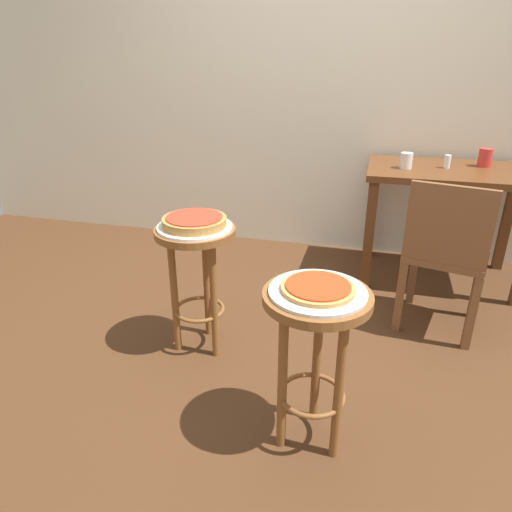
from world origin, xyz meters
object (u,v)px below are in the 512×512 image
dining_table (448,188)px  pizza_middle (194,221)px  pizza_foreground (318,288)px  stool_middle (197,261)px  serving_plate_middle (195,227)px  condiment_shaker (447,162)px  cup_near_edge (406,161)px  stool_foreground (315,335)px  serving_plate_foreground (318,292)px  wooden_chair (446,252)px  cup_far_edge (485,158)px

dining_table → pizza_middle: bearing=-137.1°
pizza_foreground → stool_middle: bearing=142.6°
serving_plate_middle → condiment_shaker: condiment_shaker is taller
pizza_middle → cup_near_edge: (0.98, 1.10, 0.11)m
stool_foreground → serving_plate_foreground: (0.00, 0.00, 0.18)m
serving_plate_foreground → pizza_foreground: bearing=-63.4°
serving_plate_middle → wooden_chair: 1.30m
wooden_chair → cup_near_edge: bearing=109.7°
stool_foreground → pizza_middle: (-0.65, 0.50, 0.20)m
stool_middle → serving_plate_middle: serving_plate_middle is taller
serving_plate_middle → dining_table: bearing=42.9°
serving_plate_middle → cup_near_edge: (0.98, 1.10, 0.14)m
serving_plate_middle → cup_far_edge: cup_far_edge is taller
pizza_foreground → wooden_chair: bearing=60.7°
serving_plate_middle → cup_far_edge: (1.46, 1.28, 0.14)m
stool_foreground → serving_plate_middle: serving_plate_middle is taller
stool_middle → wooden_chair: wooden_chair is taller
pizza_middle → cup_far_edge: cup_far_edge is taller
stool_middle → cup_far_edge: bearing=41.2°
condiment_shaker → stool_middle: bearing=-136.3°
dining_table → condiment_shaker: 0.17m
pizza_foreground → serving_plate_middle: 0.82m
cup_far_edge → pizza_middle: bearing=-138.8°
wooden_chair → stool_middle: bearing=-158.2°
stool_foreground → pizza_foreground: size_ratio=2.56×
cup_near_edge → wooden_chair: size_ratio=0.11×
wooden_chair → serving_plate_middle: bearing=-158.2°
dining_table → cup_far_edge: (0.20, 0.11, 0.18)m
stool_middle → serving_plate_foreground: bearing=-37.4°
serving_plate_middle → wooden_chair: (1.20, 0.48, -0.20)m
pizza_foreground → wooden_chair: 1.14m
pizza_foreground → wooden_chair: wooden_chair is taller
cup_far_edge → serving_plate_middle: bearing=-138.8°
serving_plate_foreground → cup_near_edge: bearing=78.4°
stool_middle → pizza_middle: size_ratio=2.18×
dining_table → serving_plate_middle: bearing=-137.1°
cup_near_edge → condiment_shaker: bearing=16.7°
serving_plate_foreground → serving_plate_middle: size_ratio=0.96×
dining_table → cup_far_edge: 0.30m
stool_foreground → cup_near_edge: (0.33, 1.59, 0.31)m
stool_foreground → pizza_middle: 0.84m
dining_table → cup_near_edge: bearing=-166.4°
condiment_shaker → cup_near_edge: bearing=-163.3°
stool_middle → wooden_chair: bearing=21.8°
pizza_middle → cup_far_edge: bearing=41.2°
stool_foreground → condiment_shaker: (0.57, 1.67, 0.30)m
serving_plate_foreground → serving_plate_middle: bearing=142.6°
stool_middle → dining_table: 1.71m
stool_foreground → stool_middle: bearing=142.6°
stool_foreground → condiment_shaker: condiment_shaker is taller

